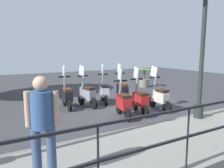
# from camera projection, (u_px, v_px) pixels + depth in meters

# --- Properties ---
(ground_plane) EXTENTS (28.00, 28.00, 0.00)m
(ground_plane) POSITION_uv_depth(u_px,v_px,m) (127.00, 108.00, 8.00)
(ground_plane) COLOR #38383D
(promenade_walkway) EXTENTS (2.20, 20.00, 0.15)m
(promenade_walkway) POSITION_uv_depth(u_px,v_px,m) (198.00, 135.00, 5.28)
(promenade_walkway) COLOR gray
(promenade_walkway) RESTS_ON ground_plane
(lamp_post_near) EXTENTS (0.26, 0.90, 3.96)m
(lamp_post_near) POSITION_uv_depth(u_px,v_px,m) (202.00, 58.00, 6.10)
(lamp_post_near) COLOR #232D28
(lamp_post_near) RESTS_ON promenade_walkway
(pedestrian_distant) EXTENTS (0.42, 0.46, 1.59)m
(pedestrian_distant) POSITION_uv_depth(u_px,v_px,m) (42.00, 121.00, 3.19)
(pedestrian_distant) COLOR #384C70
(pedestrian_distant) RESTS_ON promenade_walkway
(potted_palm) EXTENTS (1.06, 0.66, 1.05)m
(potted_palm) POSITION_uv_depth(u_px,v_px,m) (144.00, 79.00, 12.48)
(potted_palm) COLOR slate
(potted_palm) RESTS_ON ground_plane
(scooter_near_0) EXTENTS (1.23, 0.44, 1.54)m
(scooter_near_0) POSITION_uv_depth(u_px,v_px,m) (159.00, 97.00, 7.67)
(scooter_near_0) COLOR black
(scooter_near_0) RESTS_ON ground_plane
(scooter_near_1) EXTENTS (1.22, 0.49, 1.54)m
(scooter_near_1) POSITION_uv_depth(u_px,v_px,m) (140.00, 100.00, 7.19)
(scooter_near_1) COLOR black
(scooter_near_1) RESTS_ON ground_plane
(scooter_near_2) EXTENTS (1.22, 0.50, 1.54)m
(scooter_near_2) POSITION_uv_depth(u_px,v_px,m) (123.00, 102.00, 6.81)
(scooter_near_2) COLOR black
(scooter_near_2) RESTS_ON ground_plane
(scooter_far_0) EXTENTS (1.22, 0.48, 1.54)m
(scooter_far_0) POSITION_uv_depth(u_px,v_px,m) (122.00, 90.00, 9.00)
(scooter_far_0) COLOR black
(scooter_far_0) RESTS_ON ground_plane
(scooter_far_1) EXTENTS (1.20, 0.54, 1.54)m
(scooter_far_1) POSITION_uv_depth(u_px,v_px,m) (104.00, 91.00, 8.67)
(scooter_far_1) COLOR black
(scooter_far_1) RESTS_ON ground_plane
(scooter_far_2) EXTENTS (1.22, 0.47, 1.54)m
(scooter_far_2) POSITION_uv_depth(u_px,v_px,m) (87.00, 94.00, 8.11)
(scooter_far_2) COLOR black
(scooter_far_2) RESTS_ON ground_plane
(scooter_far_3) EXTENTS (1.23, 0.44, 1.54)m
(scooter_far_3) POSITION_uv_depth(u_px,v_px,m) (67.00, 95.00, 7.86)
(scooter_far_3) COLOR black
(scooter_far_3) RESTS_ON ground_plane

